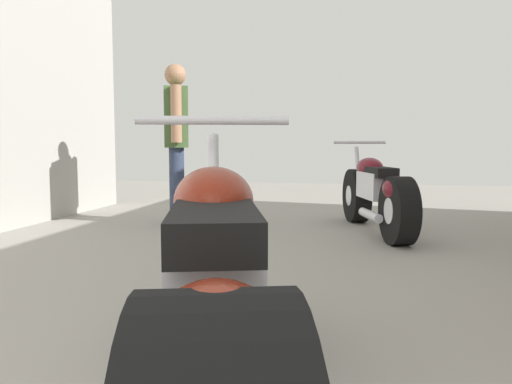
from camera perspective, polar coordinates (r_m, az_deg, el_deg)
name	(u,v)px	position (r m, az deg, el deg)	size (l,w,h in m)	color
ground_plane	(269,280)	(3.23, 1.49, -9.72)	(16.23, 16.23, 0.00)	gray
motorcycle_maroon_cruiser	(214,309)	(1.46, -4.64, -12.70)	(0.84, 2.01, 0.95)	black
motorcycle_black_naked	(376,194)	(5.01, 13.14, -0.21)	(0.74, 1.85, 0.88)	black
mechanic_in_blue	(176,134)	(5.49, -8.82, 6.31)	(0.38, 0.66, 1.67)	#2D3851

